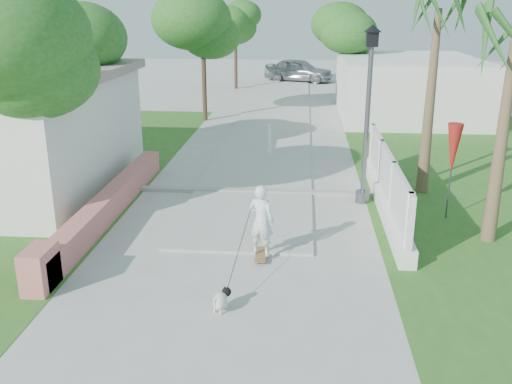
# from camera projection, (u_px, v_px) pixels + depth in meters

# --- Properties ---
(ground) EXTENTS (90.00, 90.00, 0.00)m
(ground) POSITION_uv_depth(u_px,v_px,m) (222.00, 302.00, 9.83)
(ground) COLOR #B7B7B2
(ground) RESTS_ON ground
(path_strip) EXTENTS (3.20, 36.00, 0.06)m
(path_strip) POSITION_uv_depth(u_px,v_px,m) (277.00, 105.00, 28.74)
(path_strip) COLOR #B7B7B2
(path_strip) RESTS_ON ground
(curb) EXTENTS (6.50, 0.25, 0.10)m
(curb) POSITION_uv_depth(u_px,v_px,m) (253.00, 191.00, 15.49)
(curb) COLOR #999993
(curb) RESTS_ON ground
(grass_left) EXTENTS (8.00, 20.00, 0.01)m
(grass_left) POSITION_uv_depth(u_px,v_px,m) (37.00, 167.00, 17.95)
(grass_left) COLOR #286720
(grass_left) RESTS_ON ground
(grass_right) EXTENTS (8.00, 20.00, 0.01)m
(grass_right) POSITION_uv_depth(u_px,v_px,m) (494.00, 178.00, 16.84)
(grass_right) COLOR #286720
(grass_right) RESTS_ON ground
(pink_wall) EXTENTS (0.45, 8.20, 0.80)m
(pink_wall) POSITION_uv_depth(u_px,v_px,m) (103.00, 210.00, 13.35)
(pink_wall) COLOR #CC7568
(pink_wall) RESTS_ON ground
(lattice_fence) EXTENTS (0.35, 7.00, 1.50)m
(lattice_fence) POSITION_uv_depth(u_px,v_px,m) (386.00, 188.00, 14.12)
(lattice_fence) COLOR white
(lattice_fence) RESTS_ON ground
(building_right) EXTENTS (6.00, 8.00, 2.60)m
(building_right) POSITION_uv_depth(u_px,v_px,m) (407.00, 87.00, 25.98)
(building_right) COLOR silver
(building_right) RESTS_ON ground
(street_lamp) EXTENTS (0.44, 0.44, 4.44)m
(street_lamp) POSITION_uv_depth(u_px,v_px,m) (368.00, 109.00, 14.04)
(street_lamp) COLOR #59595E
(street_lamp) RESTS_ON ground
(bollard) EXTENTS (0.14, 0.14, 1.09)m
(bollard) POSITION_uv_depth(u_px,v_px,m) (269.00, 139.00, 19.09)
(bollard) COLOR white
(bollard) RESTS_ON ground
(patio_umbrella) EXTENTS (0.36, 0.36, 2.30)m
(patio_umbrella) POSITION_uv_depth(u_px,v_px,m) (453.00, 150.00, 13.18)
(patio_umbrella) COLOR #59595E
(patio_umbrella) RESTS_ON ground
(tree_left_near) EXTENTS (3.60, 3.60, 5.28)m
(tree_left_near) POSITION_uv_depth(u_px,v_px,m) (24.00, 58.00, 11.80)
(tree_left_near) COLOR #4C3826
(tree_left_near) RESTS_ON ground
(tree_left_mid) EXTENTS (3.20, 3.20, 4.85)m
(tree_left_mid) POSITION_uv_depth(u_px,v_px,m) (79.00, 53.00, 17.19)
(tree_left_mid) COLOR #4C3826
(tree_left_mid) RESTS_ON ground
(tree_path_left) EXTENTS (3.40, 3.40, 5.23)m
(tree_path_left) POSITION_uv_depth(u_px,v_px,m) (203.00, 31.00, 23.98)
(tree_path_left) COLOR #4C3826
(tree_path_left) RESTS_ON ground
(tree_path_right) EXTENTS (3.00, 3.00, 4.79)m
(tree_path_right) POSITION_uv_depth(u_px,v_px,m) (345.00, 34.00, 27.38)
(tree_path_right) COLOR #4C3826
(tree_path_right) RESTS_ON ground
(tree_path_far) EXTENTS (3.20, 3.20, 5.17)m
(tree_path_far) POSITION_uv_depth(u_px,v_px,m) (236.00, 23.00, 33.43)
(tree_path_far) COLOR #4C3826
(tree_path_far) RESTS_ON ground
(palm_far) EXTENTS (1.80, 1.80, 5.30)m
(palm_far) POSITION_uv_depth(u_px,v_px,m) (438.00, 21.00, 14.21)
(palm_far) COLOR brown
(palm_far) RESTS_ON ground
(skateboarder) EXTENTS (0.83, 2.34, 1.55)m
(skateboarder) POSITION_uv_depth(u_px,v_px,m) (247.00, 237.00, 10.77)
(skateboarder) COLOR olive
(skateboarder) RESTS_ON ground
(dog) EXTENTS (0.39, 0.52, 0.37)m
(dog) POSITION_uv_depth(u_px,v_px,m) (221.00, 299.00, 9.52)
(dog) COLOR silver
(dog) RESTS_ON ground
(parked_car) EXTENTS (4.75, 3.08, 1.50)m
(parked_car) POSITION_uv_depth(u_px,v_px,m) (299.00, 70.00, 37.43)
(parked_car) COLOR #989B9F
(parked_car) RESTS_ON ground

